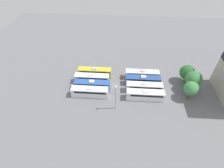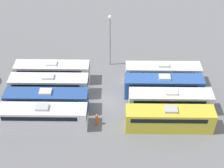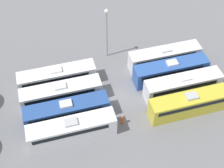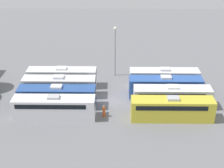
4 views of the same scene
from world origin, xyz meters
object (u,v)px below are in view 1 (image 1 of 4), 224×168
bus_0 (95,72)px  tree_0 (187,72)px  bus_6 (144,87)px  light_pole (116,94)px  worker_person (122,76)px  tree_1 (193,79)px  bus_4 (142,74)px  bus_5 (143,80)px  bus_7 (145,95)px  bus_1 (92,78)px  bus_3 (90,92)px  tree_2 (191,88)px  bus_2 (92,85)px

bus_0 → tree_0: (0.89, 30.35, 2.24)m
bus_6 → light_pole: size_ratio=1.26×
worker_person → tree_1: size_ratio=0.25×
worker_person → tree_1: 22.54m
bus_4 → light_pole: size_ratio=1.26×
bus_5 → bus_7: same height
bus_1 → bus_7: bearing=69.5°
bus_1 → bus_7: (6.38, 17.10, 0.00)m
bus_3 → tree_0: size_ratio=1.78×
bus_7 → tree_1: (-4.88, 14.56, 2.86)m
worker_person → bus_7: bearing=38.1°
tree_1 → tree_2: size_ratio=1.12×
bus_5 → bus_4: bearing=-177.8°
bus_0 → tree_1: (4.82, 31.13, 2.86)m
tree_1 → bus_2: bearing=-86.9°
tree_0 → tree_1: size_ratio=0.89×
bus_5 → bus_6: size_ratio=1.00×
bus_5 → bus_7: 6.54m
bus_3 → tree_2: size_ratio=1.79×
bus_6 → worker_person: (-5.98, -7.17, -0.86)m
bus_1 → bus_3: bearing=3.0°
bus_4 → bus_7: (9.53, 0.39, 0.00)m
worker_person → tree_0: bearing=88.8°
bus_6 → tree_1: 15.00m
bus_5 → tree_2: tree_2 is taller
tree_0 → tree_2: size_ratio=1.00×
tree_2 → worker_person: bearing=-111.8°
bus_7 → bus_3: bearing=-90.6°
bus_0 → bus_6: same height
bus_4 → tree_2: size_ratio=1.79×
bus_3 → bus_5: 17.69m
bus_0 → bus_2: bearing=0.1°
bus_3 → bus_1: bearing=-177.0°
bus_4 → bus_1: bearing=-79.3°
bus_2 → tree_1: (-1.71, 31.11, 2.86)m
bus_2 → bus_1: bearing=-170.4°
bus_2 → bus_5: 16.63m
bus_2 → bus_4: (-6.36, 16.17, 0.00)m
bus_3 → bus_6: same height
worker_person → bus_0: bearing=-92.8°
bus_6 → light_pole: light_pole is taller
bus_3 → tree_2: (-0.98, 29.80, 2.46)m
bus_2 → bus_5: same height
bus_1 → bus_7: 18.25m
bus_1 → bus_3: 6.22m
bus_5 → light_pole: size_ratio=1.26×
bus_6 → tree_1: size_ratio=1.59×
bus_1 → tree_0: tree_0 is taller
worker_person → light_pole: bearing=-6.3°
bus_1 → bus_2: size_ratio=1.00×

